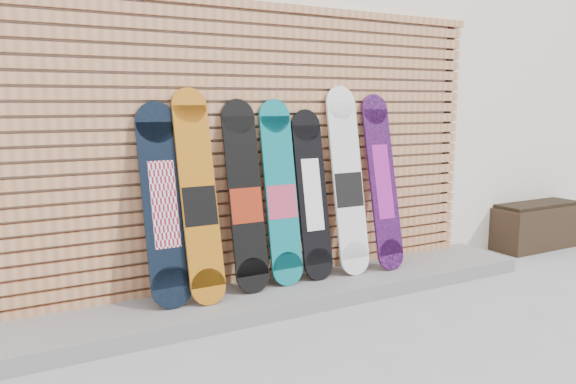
# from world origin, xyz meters

# --- Properties ---
(ground) EXTENTS (80.00, 80.00, 0.00)m
(ground) POSITION_xyz_m (0.00, 0.00, 0.00)
(ground) COLOR #97979A
(ground) RESTS_ON ground
(building) EXTENTS (12.00, 5.00, 3.60)m
(building) POSITION_xyz_m (0.50, 3.50, 1.80)
(building) COLOR white
(building) RESTS_ON ground
(concrete_step) EXTENTS (4.60, 0.70, 0.12)m
(concrete_step) POSITION_xyz_m (-0.15, 0.68, 0.06)
(concrete_step) COLOR slate
(concrete_step) RESTS_ON ground
(slat_wall) EXTENTS (4.26, 0.08, 2.29)m
(slat_wall) POSITION_xyz_m (-0.15, 0.97, 1.21)
(slat_wall) COLOR #C07B50
(slat_wall) RESTS_ON ground
(planter_box) EXTENTS (1.07, 0.45, 0.48)m
(planter_box) POSITION_xyz_m (3.09, 0.85, 0.24)
(planter_box) COLOR black
(planter_box) RESTS_ON ground
(snowboard_0) EXTENTS (0.30, 0.33, 1.43)m
(snowboard_0) POSITION_xyz_m (-0.99, 0.78, 0.83)
(snowboard_0) COLOR black
(snowboard_0) RESTS_ON concrete_step
(snowboard_1) EXTENTS (0.26, 0.39, 1.53)m
(snowboard_1) POSITION_xyz_m (-0.74, 0.75, 0.87)
(snowboard_1) COLOR #B46713
(snowboard_1) RESTS_ON concrete_step
(snowboard_2) EXTENTS (0.27, 0.31, 1.45)m
(snowboard_2) POSITION_xyz_m (-0.36, 0.79, 0.83)
(snowboard_2) COLOR black
(snowboard_2) RESTS_ON concrete_step
(snowboard_3) EXTENTS (0.27, 0.28, 1.45)m
(snowboard_3) POSITION_xyz_m (-0.04, 0.80, 0.83)
(snowboard_3) COLOR #0C737C
(snowboard_3) RESTS_ON concrete_step
(snowboard_4) EXTENTS (0.26, 0.29, 1.37)m
(snowboard_4) POSITION_xyz_m (0.24, 0.80, 0.80)
(snowboard_4) COLOR black
(snowboard_4) RESTS_ON concrete_step
(snowboard_5) EXTENTS (0.28, 0.32, 1.56)m
(snowboard_5) POSITION_xyz_m (0.58, 0.78, 0.89)
(snowboard_5) COLOR white
(snowboard_5) RESTS_ON concrete_step
(snowboard_6) EXTENTS (0.27, 0.35, 1.49)m
(snowboard_6) POSITION_xyz_m (0.93, 0.77, 0.86)
(snowboard_6) COLOR black
(snowboard_6) RESTS_ON concrete_step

